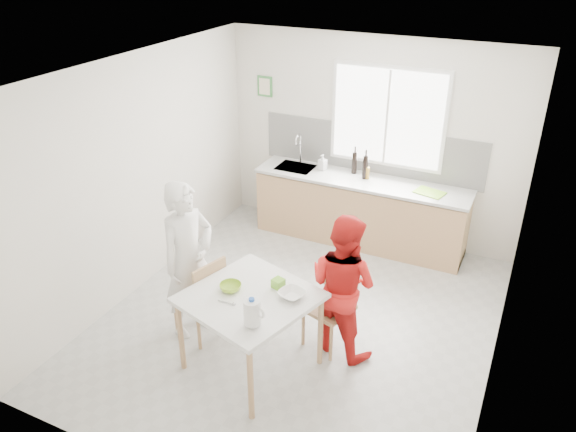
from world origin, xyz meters
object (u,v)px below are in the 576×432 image
at_px(dining_table, 250,304).
at_px(milk_jug, 252,312).
at_px(person_red, 343,285).
at_px(bowl_green, 231,287).
at_px(chair_left, 204,295).
at_px(person_white, 189,260).
at_px(chair_far, 333,301).
at_px(wine_bottle_a, 365,167).
at_px(wine_bottle_b, 354,163).
at_px(bowl_white, 292,294).

bearing_deg(dining_table, milk_jug, -57.26).
distance_m(person_red, bowl_green, 1.09).
xyz_separation_m(chair_left, person_white, (-0.19, 0.06, 0.34)).
xyz_separation_m(chair_far, wine_bottle_a, (-0.42, 2.15, 0.58)).
height_order(person_white, wine_bottle_a, person_white).
bearing_deg(wine_bottle_b, person_red, -72.83).
xyz_separation_m(person_red, wine_bottle_b, (-0.71, 2.30, 0.32)).
height_order(chair_left, chair_far, chair_left).
distance_m(person_white, wine_bottle_a, 2.78).
bearing_deg(wine_bottle_a, chair_left, -106.92).
xyz_separation_m(wine_bottle_a, wine_bottle_b, (-0.18, 0.11, -0.01)).
height_order(person_red, milk_jug, person_red).
height_order(bowl_white, milk_jug, milk_jug).
bearing_deg(person_red, milk_jug, 82.36).
height_order(person_red, wine_bottle_a, person_red).
relative_size(milk_jug, wine_bottle_a, 0.80).
bearing_deg(bowl_green, dining_table, -2.48).
bearing_deg(wine_bottle_a, wine_bottle_b, 149.53).
relative_size(bowl_green, bowl_white, 0.86).
bearing_deg(chair_far, milk_jug, -91.37).
xyz_separation_m(dining_table, bowl_green, (-0.21, 0.01, 0.12)).
relative_size(person_red, milk_jug, 5.85).
bearing_deg(chair_far, bowl_green, -122.34).
height_order(chair_left, bowl_green, chair_left).
relative_size(chair_far, wine_bottle_a, 2.83).
bearing_deg(wine_bottle_a, person_white, -110.96).
bearing_deg(bowl_green, person_red, 35.41).
bearing_deg(person_white, chair_far, -56.24).
bearing_deg(person_red, dining_table, 59.74).
xyz_separation_m(bowl_green, wine_bottle_b, (0.17, 2.93, 0.21)).
xyz_separation_m(bowl_green, bowl_white, (0.56, 0.15, -0.00)).
xyz_separation_m(chair_far, bowl_green, (-0.77, -0.68, 0.36)).
relative_size(dining_table, wine_bottle_a, 4.15).
bearing_deg(milk_jug, chair_far, 88.63).
relative_size(bowl_white, wine_bottle_a, 0.75).
relative_size(bowl_green, milk_jug, 0.80).
relative_size(person_white, wine_bottle_a, 5.31).
height_order(bowl_green, bowl_white, bowl_green).
bearing_deg(wine_bottle_a, chair_far, -79.01).
xyz_separation_m(dining_table, bowl_white, (0.36, 0.15, 0.11)).
xyz_separation_m(person_red, wine_bottle_a, (-0.53, 2.19, 0.33)).
distance_m(person_red, milk_jug, 1.11).
bearing_deg(chair_far, dining_table, -113.15).
bearing_deg(chair_far, wine_bottle_b, 121.46).
xyz_separation_m(person_white, wine_bottle_a, (0.99, 2.58, 0.23)).
bearing_deg(wine_bottle_b, chair_far, -75.06).
bearing_deg(wine_bottle_b, dining_table, -89.35).
relative_size(chair_left, bowl_white, 3.91).
distance_m(chair_far, wine_bottle_a, 2.26).
distance_m(person_red, wine_bottle_a, 2.28).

